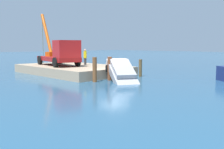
# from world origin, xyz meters

# --- Properties ---
(ground) EXTENTS (200.00, 200.00, 0.00)m
(ground) POSITION_xyz_m (0.00, 0.00, 0.00)
(ground) COLOR navy
(dock) EXTENTS (12.46, 7.55, 0.89)m
(dock) POSITION_xyz_m (-6.43, 0.00, 0.44)
(dock) COLOR gray
(dock) RESTS_ON ground
(crane_truck) EXTENTS (8.33, 3.74, 6.01)m
(crane_truck) POSITION_xyz_m (-6.69, -1.27, 2.22)
(crane_truck) COLOR maroon
(crane_truck) RESTS_ON dock
(dock_worker) EXTENTS (0.34, 0.34, 1.79)m
(dock_worker) POSITION_xyz_m (-5.87, 1.35, 1.80)
(dock_worker) COLOR #373737
(dock_worker) RESTS_ON dock
(salvaged_car) EXTENTS (4.78, 3.81, 2.78)m
(salvaged_car) POSITION_xyz_m (1.90, -0.74, 0.68)
(salvaged_car) COLOR #99999E
(salvaged_car) RESTS_ON ground
(piling_near) EXTENTS (0.37, 0.37, 2.10)m
(piling_near) POSITION_xyz_m (0.36, -2.54, 1.05)
(piling_near) COLOR brown
(piling_near) RESTS_ON ground
(piling_mid) EXTENTS (0.40, 0.40, 2.09)m
(piling_mid) POSITION_xyz_m (0.45, -0.87, 1.04)
(piling_mid) COLOR brown
(piling_mid) RESTS_ON ground
(piling_far) EXTENTS (0.43, 0.43, 1.38)m
(piling_far) POSITION_xyz_m (0.58, 1.20, 0.69)
(piling_far) COLOR brown
(piling_far) RESTS_ON ground
(piling_end) EXTENTS (0.32, 0.32, 1.70)m
(piling_end) POSITION_xyz_m (0.55, 3.23, 0.85)
(piling_end) COLOR brown
(piling_end) RESTS_ON ground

